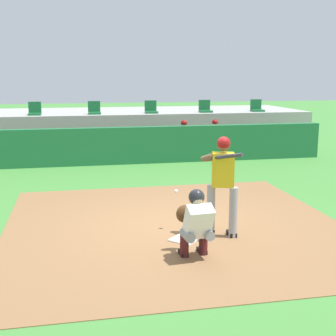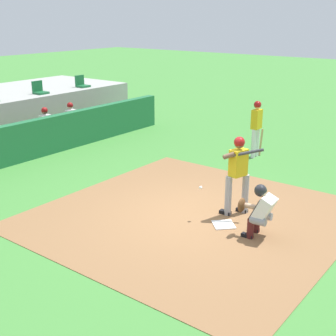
% 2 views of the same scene
% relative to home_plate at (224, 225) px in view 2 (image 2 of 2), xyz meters
% --- Properties ---
extents(ground_plane, '(80.00, 80.00, 0.00)m').
position_rel_home_plate_xyz_m(ground_plane, '(0.00, 0.80, -0.02)').
color(ground_plane, '#428438').
extents(dirt_infield, '(6.40, 6.40, 0.01)m').
position_rel_home_plate_xyz_m(dirt_infield, '(0.00, 0.80, -0.02)').
color(dirt_infield, olive).
rests_on(dirt_infield, ground).
extents(home_plate, '(0.62, 0.62, 0.02)m').
position_rel_home_plate_xyz_m(home_plate, '(0.00, 0.00, 0.00)').
color(home_plate, white).
rests_on(home_plate, dirt_infield).
extents(batter_at_plate, '(0.62, 0.83, 1.80)m').
position_rel_home_plate_xyz_m(batter_at_plate, '(0.69, 0.10, 1.01)').
color(batter_at_plate, '#99999E').
rests_on(batter_at_plate, ground).
extents(catcher_crouched, '(0.51, 1.77, 1.13)m').
position_rel_home_plate_xyz_m(catcher_crouched, '(-0.02, -0.80, 0.58)').
color(catcher_crouched, gray).
rests_on(catcher_crouched, ground).
extents(on_deck_batter, '(0.58, 0.23, 1.79)m').
position_rel_home_plate_xyz_m(on_deck_batter, '(4.96, 1.83, 1.00)').
color(on_deck_batter, silver).
rests_on(on_deck_batter, ground).
extents(dugout_wall, '(13.00, 0.30, 1.20)m').
position_rel_home_plate_xyz_m(dugout_wall, '(0.00, 7.30, 0.58)').
color(dugout_wall, '#1E6638').
rests_on(dugout_wall, ground).
extents(dugout_player_0, '(0.49, 0.70, 1.30)m').
position_rel_home_plate_xyz_m(dugout_player_0, '(1.94, 8.14, 0.65)').
color(dugout_player_0, '#939399').
rests_on(dugout_player_0, ground).
extents(dugout_player_1, '(0.49, 0.70, 1.30)m').
position_rel_home_plate_xyz_m(dugout_player_1, '(3.07, 8.14, 0.65)').
color(dugout_player_1, '#939399').
rests_on(dugout_player_1, ground).
extents(stadium_seat_4, '(0.46, 0.46, 0.48)m').
position_rel_home_plate_xyz_m(stadium_seat_4, '(3.25, 10.18, 1.51)').
color(stadium_seat_4, '#196033').
rests_on(stadium_seat_4, stands_platform).
extents(stadium_seat_5, '(0.46, 0.46, 0.48)m').
position_rel_home_plate_xyz_m(stadium_seat_5, '(5.42, 10.18, 1.51)').
color(stadium_seat_5, '#196033').
rests_on(stadium_seat_5, stands_platform).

